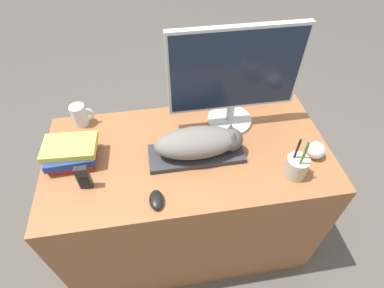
# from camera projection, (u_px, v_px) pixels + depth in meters

# --- Properties ---
(ground_plane) EXTENTS (12.00, 12.00, 0.00)m
(ground_plane) POSITION_uv_depth(u_px,v_px,m) (198.00, 284.00, 1.69)
(ground_plane) COLOR #4C4742
(desk) EXTENTS (1.27, 0.64, 0.77)m
(desk) POSITION_uv_depth(u_px,v_px,m) (189.00, 199.00, 1.62)
(desk) COLOR brown
(desk) RESTS_ON ground_plane
(keyboard) EXTENTS (0.41, 0.15, 0.02)m
(keyboard) POSITION_uv_depth(u_px,v_px,m) (196.00, 154.00, 1.31)
(keyboard) COLOR #2D2D33
(keyboard) RESTS_ON desk
(cat) EXTENTS (0.38, 0.16, 0.12)m
(cat) POSITION_uv_depth(u_px,v_px,m) (201.00, 142.00, 1.26)
(cat) COLOR #66605B
(cat) RESTS_ON keyboard
(monitor) EXTENTS (0.58, 0.21, 0.48)m
(monitor) POSITION_uv_depth(u_px,v_px,m) (235.00, 75.00, 1.27)
(monitor) COLOR #B7B7BC
(monitor) RESTS_ON desk
(computer_mouse) EXTENTS (0.06, 0.09, 0.03)m
(computer_mouse) POSITION_uv_depth(u_px,v_px,m) (156.00, 200.00, 1.15)
(computer_mouse) COLOR black
(computer_mouse) RESTS_ON desk
(coffee_mug) EXTENTS (0.11, 0.07, 0.11)m
(coffee_mug) POSITION_uv_depth(u_px,v_px,m) (80.00, 115.00, 1.42)
(coffee_mug) COLOR silver
(coffee_mug) RESTS_ON desk
(pen_cup) EXTENTS (0.09, 0.09, 0.22)m
(pen_cup) POSITION_uv_depth(u_px,v_px,m) (296.00, 166.00, 1.21)
(pen_cup) COLOR #B2A893
(pen_cup) RESTS_ON desk
(baseball) EXTENTS (0.08, 0.08, 0.08)m
(baseball) POSITION_uv_depth(u_px,v_px,m) (316.00, 150.00, 1.29)
(baseball) COLOR silver
(baseball) RESTS_ON desk
(phone) EXTENTS (0.05, 0.03, 0.12)m
(phone) POSITION_uv_depth(u_px,v_px,m) (84.00, 178.00, 1.17)
(phone) COLOR black
(phone) RESTS_ON desk
(book_stack) EXTENTS (0.23, 0.17, 0.10)m
(book_stack) POSITION_uv_depth(u_px,v_px,m) (71.00, 153.00, 1.27)
(book_stack) COLOR maroon
(book_stack) RESTS_ON desk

